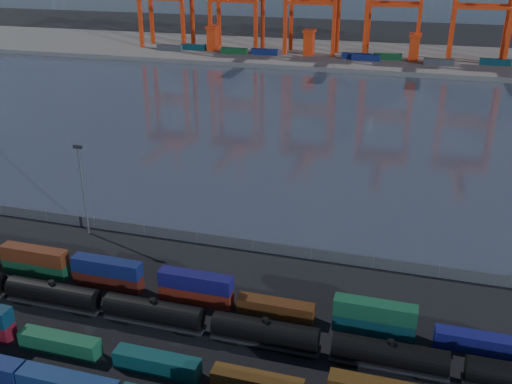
# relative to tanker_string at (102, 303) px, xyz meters

# --- Properties ---
(ground) EXTENTS (700.00, 700.00, 0.00)m
(ground) POSITION_rel_tanker_string_xyz_m (14.67, -4.56, -2.20)
(ground) COLOR black
(ground) RESTS_ON ground
(harbor_water) EXTENTS (700.00, 700.00, 0.00)m
(harbor_water) POSITION_rel_tanker_string_xyz_m (14.67, 100.44, -2.19)
(harbor_water) COLOR #323948
(harbor_water) RESTS_ON ground
(far_quay) EXTENTS (700.00, 70.00, 2.00)m
(far_quay) POSITION_rel_tanker_string_xyz_m (14.67, 205.44, -1.20)
(far_quay) COLOR #514F4C
(far_quay) RESTS_ON ground
(container_row_south) EXTENTS (139.25, 2.46, 5.24)m
(container_row_south) POSITION_rel_tanker_string_xyz_m (3.14, -14.48, -0.28)
(container_row_south) COLOR #414346
(container_row_south) RESTS_ON ground
(container_row_mid) EXTENTS (140.65, 2.20, 4.68)m
(container_row_mid) POSITION_rel_tanker_string_xyz_m (16.12, -8.00, -0.52)
(container_row_mid) COLOR #3E4043
(container_row_mid) RESTS_ON ground
(container_row_north) EXTENTS (140.02, 2.20, 4.69)m
(container_row_north) POSITION_rel_tanker_string_xyz_m (5.72, 6.90, -0.35)
(container_row_north) COLOR #101C51
(container_row_north) RESTS_ON ground
(tanker_string) EXTENTS (122.75, 3.06, 4.38)m
(tanker_string) POSITION_rel_tanker_string_xyz_m (0.00, 0.00, 0.00)
(tanker_string) COLOR black
(tanker_string) RESTS_ON ground
(waterfront_fence) EXTENTS (160.12, 0.12, 2.20)m
(waterfront_fence) POSITION_rel_tanker_string_xyz_m (14.67, 23.44, -1.19)
(waterfront_fence) COLOR #595B5E
(waterfront_fence) RESTS_ON ground
(yard_light_mast) EXTENTS (1.60, 0.40, 16.60)m
(yard_light_mast) POSITION_rel_tanker_string_xyz_m (-15.33, 21.44, 7.10)
(yard_light_mast) COLOR slate
(yard_light_mast) RESTS_ON ground
(quay_containers) EXTENTS (172.58, 10.99, 2.60)m
(quay_containers) POSITION_rel_tanker_string_xyz_m (3.67, 190.90, 1.10)
(quay_containers) COLOR navy
(quay_containers) RESTS_ON far_quay
(straddle_carriers) EXTENTS (140.00, 7.00, 11.10)m
(straddle_carriers) POSITION_rel_tanker_string_xyz_m (12.17, 195.44, 5.62)
(straddle_carriers) COLOR #F03A10
(straddle_carriers) RESTS_ON far_quay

